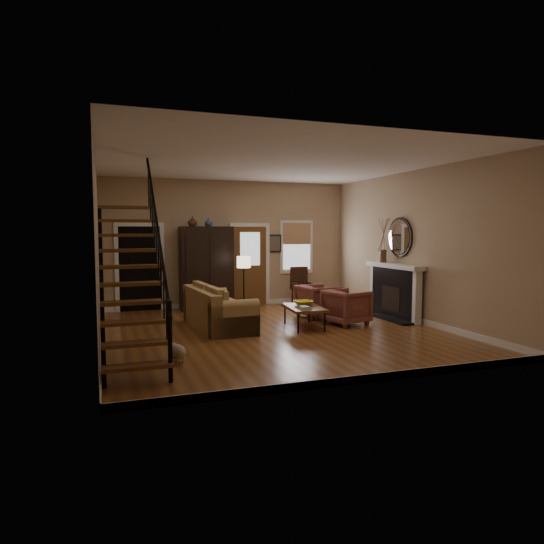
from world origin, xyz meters
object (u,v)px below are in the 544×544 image
object	(u,v)px
armoire	(206,268)
armchair_right	(318,301)
sofa	(219,309)
side_chair	(302,286)
coffee_table	(304,317)
armchair_left	(346,307)
floor_lamp	(244,286)

from	to	relation	value
armoire	armchair_right	size ratio (longest dim) A/B	2.53
sofa	side_chair	xyz separation A→B (m)	(2.82, 2.30, 0.10)
coffee_table	armoire	bearing A→B (deg)	115.02
coffee_table	armchair_right	world-z (taller)	armchair_right
armoire	sofa	size ratio (longest dim) A/B	0.96
armchair_left	armchair_right	world-z (taller)	armchair_right
sofa	coffee_table	world-z (taller)	sofa
armchair_right	floor_lamp	world-z (taller)	floor_lamp
floor_lamp	armchair_left	bearing A→B (deg)	-44.33
side_chair	floor_lamp	bearing A→B (deg)	-151.61
armchair_left	armchair_right	xyz separation A→B (m)	(-0.23, 0.97, 0.00)
side_chair	armchair_left	bearing A→B (deg)	-92.96
side_chair	sofa	bearing A→B (deg)	-140.77
coffee_table	side_chair	distance (m)	3.05
armoire	floor_lamp	size ratio (longest dim) A/B	1.50
sofa	side_chair	bearing A→B (deg)	35.14
armoire	armchair_left	xyz separation A→B (m)	(2.41, -2.97, -0.68)
armchair_left	side_chair	world-z (taller)	side_chair
sofa	coffee_table	size ratio (longest dim) A/B	1.89
armoire	side_chair	world-z (taller)	armoire
armchair_left	side_chair	bearing A→B (deg)	-17.53
coffee_table	armchair_left	xyz separation A→B (m)	(1.00, 0.04, 0.15)
armoire	armchair_right	xyz separation A→B (m)	(2.18, -2.00, -0.67)
armoire	floor_lamp	world-z (taller)	armoire
floor_lamp	side_chair	distance (m)	2.19
sofa	armoire	bearing A→B (deg)	79.82
armoire	coffee_table	world-z (taller)	armoire
armoire	armchair_left	size ratio (longest dim) A/B	2.56
coffee_table	armchair_right	distance (m)	1.28
coffee_table	floor_lamp	size ratio (longest dim) A/B	0.83
armoire	floor_lamp	xyz separation A→B (m)	(0.63, -1.24, -0.35)
armchair_right	side_chair	distance (m)	1.84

